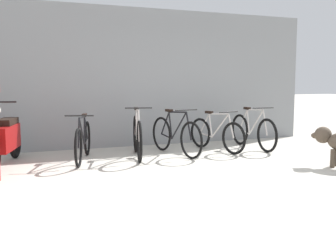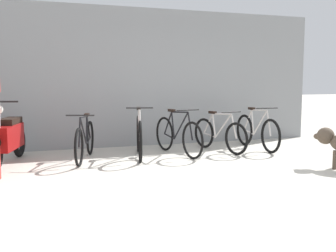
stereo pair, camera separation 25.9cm
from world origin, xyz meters
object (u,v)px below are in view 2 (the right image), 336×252
Objects in this scene: bicycle_2 at (178,136)px; bicycle_3 at (219,135)px; bicycle_1 at (139,136)px; bicycle_0 at (85,141)px; motorcycle at (8,138)px; bicycle_4 at (257,132)px.

bicycle_3 is at bearing 84.16° from bicycle_2.
bicycle_1 reaches higher than bicycle_3.
bicycle_1 reaches higher than bicycle_0.
bicycle_0 is at bearing -102.68° from bicycle_3.
motorcycle is (-3.83, 0.01, 0.10)m from bicycle_3.
bicycle_1 is at bearing -87.62° from bicycle_4.
bicycle_0 reaches higher than bicycle_3.
bicycle_2 is at bearing -86.61° from bicycle_4.
motorcycle reaches higher than bicycle_2.
bicycle_1 reaches higher than bicycle_4.
bicycle_2 is 0.93× the size of motorcycle.
bicycle_0 is at bearing 100.55° from motorcycle.
bicycle_0 is at bearing -77.96° from bicycle_1.
bicycle_4 is at bearing 81.65° from bicycle_2.
bicycle_2 is 0.99× the size of bicycle_4.
bicycle_3 is at bearing 104.60° from bicycle_1.
bicycle_4 is 0.94× the size of motorcycle.
bicycle_1 is 0.99× the size of bicycle_4.
bicycle_3 is at bearing 103.45° from motorcycle.
bicycle_3 is 3.84m from motorcycle.
bicycle_3 is (0.89, 0.08, -0.03)m from bicycle_2.
bicycle_2 reaches higher than bicycle_4.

